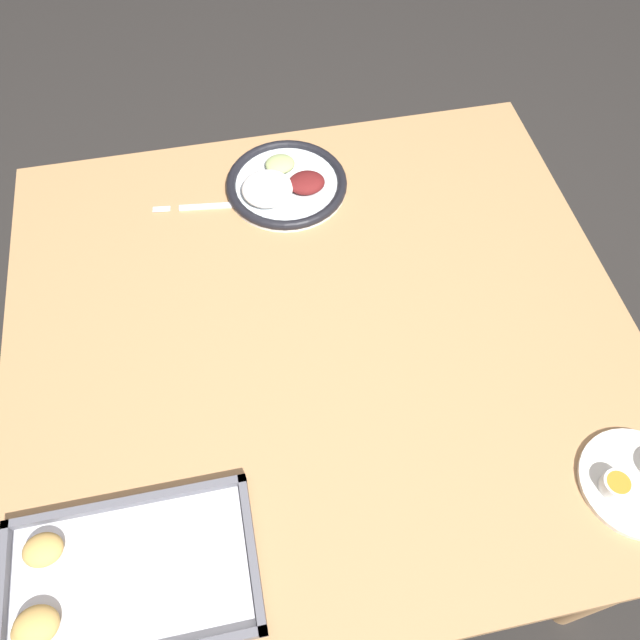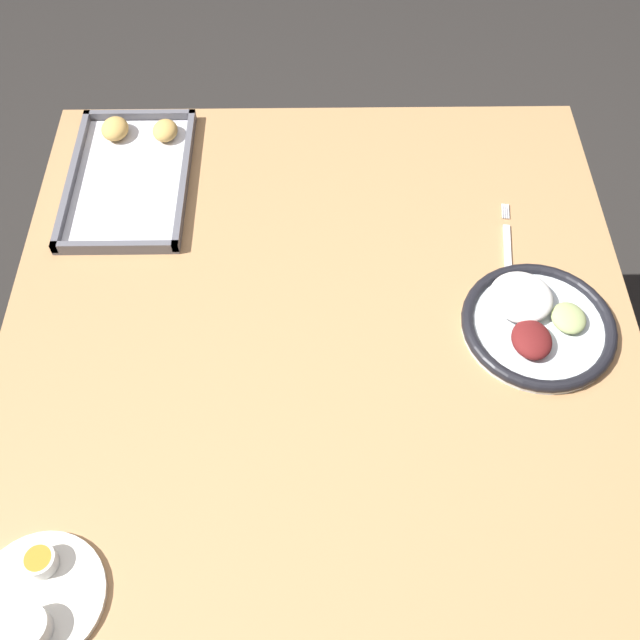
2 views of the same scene
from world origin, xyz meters
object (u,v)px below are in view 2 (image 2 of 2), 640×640
Objects in this scene: dinner_plate at (536,321)px; baking_tray at (130,167)px; saucer_plate at (37,600)px; fork at (507,250)px.

baking_tray is (0.36, 0.70, -0.00)m from dinner_plate.
baking_tray is (0.79, -0.01, -0.00)m from saucer_plate.
baking_tray reaches higher than fork.
saucer_plate is 0.49× the size of baking_tray.
dinner_plate is 1.44× the size of saucer_plate.
fork is at bearing 6.81° from dinner_plate.
saucer_plate and baking_tray have the same top height.
baking_tray is at bearing 62.66° from dinner_plate.
saucer_plate is at bearing 120.78° from dinner_plate.
baking_tray is at bearing 80.26° from fork.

